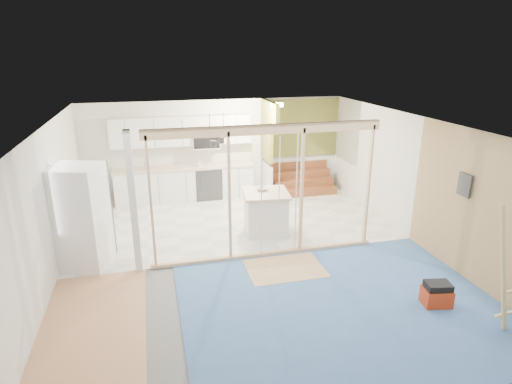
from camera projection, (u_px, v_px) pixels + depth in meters
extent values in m
cube|color=slate|center=(251.00, 258.00, 8.32)|extent=(7.00, 8.00, 0.01)
cube|color=white|center=(250.00, 124.00, 7.49)|extent=(7.00, 8.00, 0.01)
cube|color=white|center=(216.00, 148.00, 11.58)|extent=(7.00, 0.01, 2.60)
cube|color=white|center=(345.00, 321.00, 4.23)|extent=(7.00, 0.01, 2.60)
cube|color=white|center=(46.00, 211.00, 7.09)|extent=(0.01, 8.00, 2.60)
cube|color=white|center=(417.00, 181.00, 8.72)|extent=(0.01, 8.00, 2.60)
cube|color=beige|center=(231.00, 219.00, 10.15)|extent=(7.00, 4.00, 0.02)
cube|color=#466BAA|center=(343.00, 307.00, 6.71)|extent=(5.00, 4.00, 0.02)
cube|color=tan|center=(90.00, 346.00, 5.83)|extent=(1.50, 4.00, 0.02)
cube|color=tan|center=(285.00, 268.00, 7.88)|extent=(1.40, 1.00, 0.01)
cube|color=#D9B585|center=(267.00, 129.00, 7.59)|extent=(4.40, 0.09, 0.18)
cube|color=#D9B585|center=(266.00, 254.00, 8.37)|extent=(4.40, 0.09, 0.06)
cube|color=silver|center=(133.00, 204.00, 7.41)|extent=(0.12, 0.14, 2.60)
cube|color=#D9B585|center=(151.00, 203.00, 7.48)|extent=(0.04, 0.09, 2.40)
cube|color=#D9B585|center=(229.00, 196.00, 7.81)|extent=(0.05, 0.09, 2.40)
cube|color=#D9B585|center=(302.00, 190.00, 8.14)|extent=(0.04, 0.09, 2.40)
cube|color=#D9B585|center=(368.00, 185.00, 8.46)|extent=(0.04, 0.09, 2.40)
cylinder|color=silver|center=(261.00, 198.00, 7.95)|extent=(0.02, 0.02, 2.35)
cylinder|color=silver|center=(296.00, 194.00, 8.16)|extent=(0.02, 0.02, 2.35)
cylinder|color=silver|center=(279.00, 196.00, 8.06)|extent=(0.02, 0.02, 2.35)
cube|color=white|center=(185.00, 184.00, 11.37)|extent=(3.60, 0.60, 0.88)
cube|color=beige|center=(184.00, 167.00, 11.22)|extent=(3.66, 0.64, 0.05)
cube|color=white|center=(89.00, 206.00, 9.82)|extent=(0.60, 1.60, 0.88)
cube|color=beige|center=(87.00, 186.00, 9.67)|extent=(0.64, 1.64, 0.05)
cube|color=white|center=(182.00, 131.00, 11.03)|extent=(3.60, 0.34, 0.75)
cube|color=white|center=(206.00, 141.00, 11.23)|extent=(0.72, 0.38, 0.36)
cube|color=black|center=(207.00, 143.00, 11.05)|extent=(0.68, 0.02, 0.30)
cube|color=olive|center=(267.00, 131.00, 11.31)|extent=(0.10, 0.90, 1.60)
cube|color=white|center=(266.00, 180.00, 11.74)|extent=(0.10, 0.90, 0.90)
cube|color=olive|center=(275.00, 114.00, 10.49)|extent=(0.10, 0.50, 0.50)
cube|color=olive|center=(301.00, 128.00, 11.97)|extent=(2.20, 0.04, 1.60)
cube|color=white|center=(299.00, 173.00, 12.38)|extent=(2.20, 0.04, 0.90)
cube|color=brown|center=(306.00, 192.00, 11.77)|extent=(1.70, 0.26, 0.20)
cube|color=brown|center=(303.00, 183.00, 11.95)|extent=(1.70, 0.26, 0.20)
cube|color=brown|center=(300.00, 173.00, 12.12)|extent=(1.70, 0.26, 0.20)
cube|color=brown|center=(298.00, 164.00, 12.30)|extent=(1.70, 0.26, 0.20)
torus|color=black|center=(217.00, 136.00, 9.34)|extent=(0.52, 0.52, 0.02)
cylinder|color=black|center=(210.00, 125.00, 9.22)|extent=(0.01, 0.01, 0.50)
cylinder|color=black|center=(223.00, 124.00, 9.29)|extent=(0.01, 0.01, 0.50)
cylinder|color=#37383C|center=(213.00, 144.00, 9.27)|extent=(0.14, 0.14, 0.14)
cylinder|color=#37383C|center=(222.00, 141.00, 9.50)|extent=(0.12, 0.12, 0.12)
cube|color=tan|center=(490.00, 216.00, 6.88)|extent=(0.02, 4.00, 2.60)
cube|color=#37383C|center=(465.00, 185.00, 7.30)|extent=(0.04, 0.30, 0.40)
cylinder|color=#FFEABF|center=(277.00, 105.00, 10.59)|extent=(0.32, 0.32, 0.08)
cube|color=white|center=(80.00, 218.00, 7.71)|extent=(1.04, 1.02, 1.93)
cube|color=#37383C|center=(104.00, 216.00, 7.80)|extent=(0.25, 0.74, 1.89)
cube|color=white|center=(266.00, 214.00, 9.33)|extent=(0.95, 0.95, 0.87)
cube|color=beige|center=(266.00, 193.00, 9.18)|extent=(1.07, 1.07, 0.05)
imported|color=beige|center=(262.00, 189.00, 9.29)|extent=(0.26, 0.26, 0.06)
imported|color=#ADB4C1|center=(146.00, 163.00, 10.97)|extent=(0.10, 0.11, 0.27)
imported|color=white|center=(200.00, 163.00, 11.20)|extent=(0.10, 0.10, 0.18)
cube|color=#9F2A0E|center=(436.00, 297.00, 6.73)|extent=(0.47, 0.39, 0.30)
cube|color=black|center=(438.00, 286.00, 6.66)|extent=(0.43, 0.34, 0.11)
cube|color=tan|center=(503.00, 270.00, 5.84)|extent=(0.46, 0.09, 1.94)
cube|color=tan|center=(510.00, 313.00, 6.13)|extent=(0.47, 0.09, 0.13)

